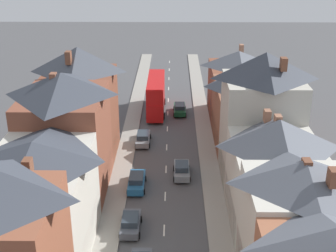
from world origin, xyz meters
The scene contains 11 objects.
pavement_left centered at (-5.10, 38.00, 0.07)m, with size 2.20×104.00×0.14m, color gray.
pavement_right centered at (5.10, 38.00, 0.07)m, with size 2.20×104.00×0.14m, color gray.
centre_line_dashes centered at (0.00, 36.00, 0.01)m, with size 0.14×97.80×0.01m.
terrace_row_left centered at (-10.19, 16.40, 6.07)m, with size 8.00×56.15×13.73m.
terrace_row_right centered at (10.19, 21.46, 5.63)m, with size 8.00×71.37×14.42m.
double_decker_bus_lead centered at (-1.81, 54.56, 2.82)m, with size 2.74×10.80×5.30m.
car_near_blue centered at (-3.10, 43.13, 0.80)m, with size 1.90×4.59×1.57m.
car_near_silver centered at (-3.10, 23.99, 0.80)m, with size 1.90×4.14×1.59m.
car_parked_left_a centered at (-3.10, 31.69, 0.84)m, with size 1.90×4.58×1.66m.
car_parked_right_a centered at (1.80, 34.36, 0.83)m, with size 1.90×4.28×1.65m.
car_mid_black centered at (1.80, 53.90, 0.81)m, with size 1.90×4.53×1.60m.
Camera 1 is at (0.77, -12.26, 25.81)m, focal length 50.00 mm.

